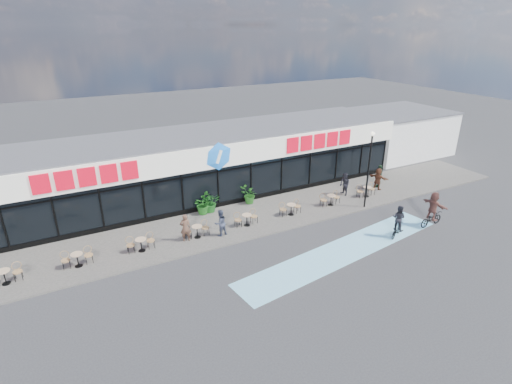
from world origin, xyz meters
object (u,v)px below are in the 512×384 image
pedestrian_a (345,184)px  cyclist_b (433,211)px  lamp_post (369,164)px  potted_plant_left (202,204)px  pedestrian_b (378,179)px  pedestrian_c (379,176)px  patron_right (220,223)px  bistro_set_0 (4,275)px  potted_plant_mid (211,202)px  patron_left (185,228)px  cyclist_a (398,223)px  potted_plant_right (249,195)px

pedestrian_a → cyclist_b: 6.47m
lamp_post → potted_plant_left: bearing=157.5°
pedestrian_b → pedestrian_c: 0.52m
patron_right → bistro_set_0: bearing=-14.9°
potted_plant_mid → pedestrian_a: size_ratio=0.80×
bistro_set_0 → patron_left: size_ratio=0.91×
potted_plant_mid → pedestrian_a: (9.69, -1.95, 0.17)m
potted_plant_left → patron_left: (-2.14, -2.99, 0.16)m
pedestrian_a → pedestrian_c: 3.39m
potted_plant_left → cyclist_a: cyclist_a is taller
pedestrian_c → cyclist_a: (-4.54, -6.27, -0.12)m
pedestrian_c → patron_left: bearing=-26.5°
pedestrian_c → cyclist_a: cyclist_a is taller
potted_plant_left → pedestrian_c: 13.83m
potted_plant_mid → cyclist_b: size_ratio=0.59×
patron_left → patron_right: 2.06m
potted_plant_left → patron_left: bearing=-125.5°
lamp_post → bistro_set_0: (-21.42, 1.40, -2.68)m
potted_plant_right → pedestrian_c: (10.23, -1.89, 0.26)m
patron_right → cyclist_a: cyclist_a is taller
potted_plant_left → pedestrian_b: 13.46m
patron_right → patron_left: bearing=-21.4°
pedestrian_c → lamp_post: bearing=3.3°
pedestrian_b → cyclist_b: (-1.18, -5.95, 0.07)m
bistro_set_0 → cyclist_b: size_ratio=0.68×
pedestrian_a → cyclist_b: cyclist_b is taller
patron_left → patron_right: patron_left is taller
pedestrian_b → pedestrian_c: bearing=-74.9°
patron_left → potted_plant_left: bearing=-115.8°
pedestrian_a → bistro_set_0: bearing=-84.4°
bistro_set_0 → potted_plant_left: bearing=14.2°
patron_right → cyclist_a: bearing=139.8°
lamp_post → pedestrian_c: bearing=33.7°
lamp_post → cyclist_b: bearing=-64.6°
potted_plant_mid → cyclist_a: size_ratio=0.67×
potted_plant_left → cyclist_a: 12.28m
potted_plant_left → pedestrian_b: (13.28, -2.22, 0.16)m
bistro_set_0 → cyclist_a: bearing=-14.7°
bistro_set_0 → potted_plant_left: size_ratio=1.13×
pedestrian_a → pedestrian_c: (3.38, 0.03, 0.06)m
potted_plant_right → cyclist_a: size_ratio=0.63×
potted_plant_left → pedestrian_a: 10.50m
patron_right → potted_plant_right: bearing=-149.8°
bistro_set_0 → cyclist_b: cyclist_b is taller
potted_plant_left → cyclist_b: 14.60m
potted_plant_left → patron_right: patron_right is taller
bistro_set_0 → potted_plant_left: potted_plant_left is taller
bistro_set_0 → patron_right: patron_right is taller
patron_right → cyclist_b: (12.20, -4.85, 0.09)m
potted_plant_mid → cyclist_b: bearing=-35.5°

